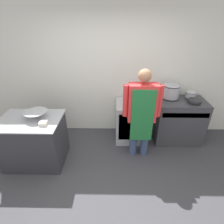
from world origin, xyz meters
TOP-DOWN VIEW (x-y plane):
  - ground_plane at (0.00, 0.00)m, footprint 14.00×14.00m
  - wall_back at (0.00, 1.90)m, footprint 8.00×0.05m
  - prep_counter at (-1.34, 0.83)m, footprint 1.03×0.76m
  - stove at (1.39, 1.52)m, footprint 0.94×0.61m
  - fridge_unit at (0.41, 1.54)m, footprint 0.63×0.62m
  - person_cook at (0.53, 1.02)m, footprint 0.65×0.24m
  - mixing_bowl at (-1.22, 0.89)m, footprint 0.37×0.37m
  - plastic_tub at (-1.04, 0.69)m, footprint 0.11×0.11m
  - stock_pot at (1.17, 1.63)m, footprint 0.33×0.33m
  - saute_pan at (1.57, 1.42)m, footprint 0.24×0.24m
  - sauce_pot at (1.57, 1.63)m, footprint 0.20×0.20m

SIDE VIEW (x-z plane):
  - ground_plane at x=0.00m, z-range 0.00..0.00m
  - fridge_unit at x=0.41m, z-range 0.00..0.83m
  - prep_counter at x=-1.34m, z-range 0.00..0.87m
  - stove at x=1.39m, z-range -0.01..0.93m
  - plastic_tub at x=-1.04m, z-range 0.87..0.93m
  - mixing_bowl at x=-1.22m, z-range 0.87..0.99m
  - person_cook at x=0.53m, z-range 0.11..1.78m
  - saute_pan at x=1.57m, z-range 0.93..0.98m
  - sauce_pot at x=1.57m, z-range 0.93..1.07m
  - stock_pot at x=1.17m, z-range 0.94..1.22m
  - wall_back at x=0.00m, z-range 0.00..2.70m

